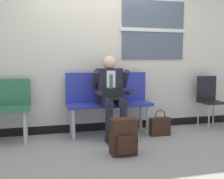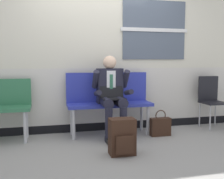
# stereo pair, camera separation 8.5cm
# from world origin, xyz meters

# --- Properties ---
(ground_plane) EXTENTS (18.00, 18.00, 0.00)m
(ground_plane) POSITION_xyz_m (0.00, 0.00, 0.00)
(ground_plane) COLOR gray
(station_wall) EXTENTS (6.87, 0.17, 3.00)m
(station_wall) POSITION_xyz_m (0.01, 0.56, 1.49)
(station_wall) COLOR beige
(station_wall) RESTS_ON ground
(bench_with_person) EXTENTS (1.35, 0.42, 0.99)m
(bench_with_person) POSITION_xyz_m (0.03, 0.29, 0.58)
(bench_with_person) COLOR #28339E
(bench_with_person) RESTS_ON ground
(person_seated) EXTENTS (0.57, 0.70, 1.26)m
(person_seated) POSITION_xyz_m (0.03, 0.08, 0.68)
(person_seated) COLOR #1E1E2D
(person_seated) RESTS_ON ground
(backpack) EXTENTS (0.32, 0.24, 0.46)m
(backpack) POSITION_xyz_m (-0.04, -0.74, 0.23)
(backpack) COLOR #331E14
(backpack) RESTS_ON ground
(handbag) EXTENTS (0.32, 0.11, 0.41)m
(handbag) POSITION_xyz_m (0.79, -0.05, 0.15)
(handbag) COLOR #331E14
(handbag) RESTS_ON ground
(folding_chair) EXTENTS (0.38, 0.38, 0.91)m
(folding_chair) POSITION_xyz_m (1.88, 0.25, 0.55)
(folding_chair) COLOR black
(folding_chair) RESTS_ON ground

